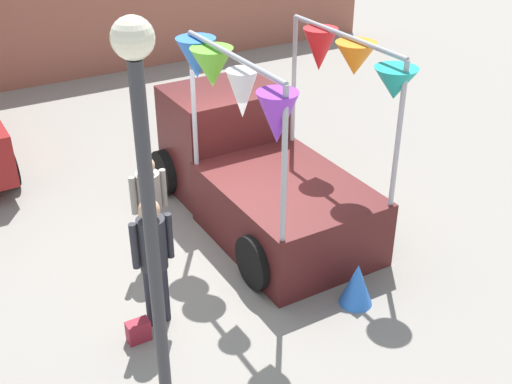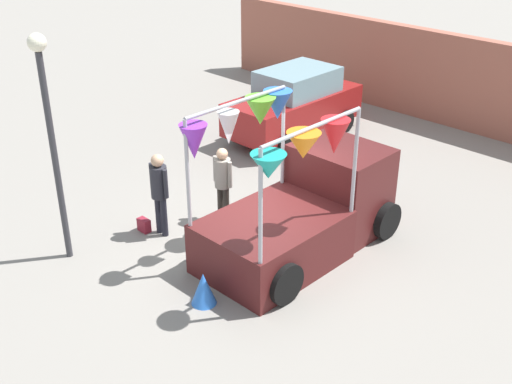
{
  "view_description": "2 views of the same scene",
  "coord_description": "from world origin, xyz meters",
  "px_view_note": "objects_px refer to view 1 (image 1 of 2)",
  "views": [
    {
      "loc": [
        -3.68,
        -7.22,
        5.39
      ],
      "look_at": [
        0.16,
        -0.68,
        1.16
      ],
      "focal_mm": 45.0,
      "sensor_mm": 36.0,
      "label": 1
    },
    {
      "loc": [
        7.76,
        -7.94,
        6.73
      ],
      "look_at": [
        0.12,
        -0.12,
        1.17
      ],
      "focal_mm": 45.0,
      "sensor_mm": 36.0,
      "label": 2
    }
  ],
  "objects_px": {
    "person_vendor": "(149,200)",
    "handbag": "(138,331)",
    "street_lamp": "(149,206)",
    "person_customer": "(153,251)",
    "folded_kite_bundle_azure": "(357,284)",
    "vendor_truck": "(253,161)"
  },
  "relations": [
    {
      "from": "vendor_truck",
      "to": "person_customer",
      "type": "height_order",
      "value": "vendor_truck"
    },
    {
      "from": "street_lamp",
      "to": "person_customer",
      "type": "bearing_deg",
      "value": 70.58
    },
    {
      "from": "person_customer",
      "to": "street_lamp",
      "type": "relative_size",
      "value": 0.41
    },
    {
      "from": "folded_kite_bundle_azure",
      "to": "person_customer",
      "type": "bearing_deg",
      "value": 157.81
    },
    {
      "from": "person_customer",
      "to": "person_vendor",
      "type": "bearing_deg",
      "value": 69.96
    },
    {
      "from": "vendor_truck",
      "to": "handbag",
      "type": "distance_m",
      "value": 3.43
    },
    {
      "from": "person_vendor",
      "to": "handbag",
      "type": "relative_size",
      "value": 5.88
    },
    {
      "from": "person_vendor",
      "to": "street_lamp",
      "type": "height_order",
      "value": "street_lamp"
    },
    {
      "from": "handbag",
      "to": "vendor_truck",
      "type": "bearing_deg",
      "value": 35.24
    },
    {
      "from": "vendor_truck",
      "to": "street_lamp",
      "type": "relative_size",
      "value": 0.97
    },
    {
      "from": "person_vendor",
      "to": "vendor_truck",
      "type": "bearing_deg",
      "value": 13.07
    },
    {
      "from": "handbag",
      "to": "folded_kite_bundle_azure",
      "type": "xyz_separation_m",
      "value": [
        2.72,
        -0.77,
        0.16
      ]
    },
    {
      "from": "person_vendor",
      "to": "handbag",
      "type": "bearing_deg",
      "value": -118.89
    },
    {
      "from": "person_customer",
      "to": "folded_kite_bundle_azure",
      "type": "height_order",
      "value": "person_customer"
    },
    {
      "from": "vendor_truck",
      "to": "folded_kite_bundle_azure",
      "type": "xyz_separation_m",
      "value": [
        -0.0,
        -2.69,
        -0.63
      ]
    },
    {
      "from": "person_customer",
      "to": "street_lamp",
      "type": "height_order",
      "value": "street_lamp"
    },
    {
      "from": "handbag",
      "to": "street_lamp",
      "type": "distance_m",
      "value": 3.09
    },
    {
      "from": "person_customer",
      "to": "folded_kite_bundle_azure",
      "type": "bearing_deg",
      "value": -22.19
    },
    {
      "from": "person_vendor",
      "to": "street_lamp",
      "type": "distance_m",
      "value": 3.71
    },
    {
      "from": "person_customer",
      "to": "folded_kite_bundle_azure",
      "type": "distance_m",
      "value": 2.68
    },
    {
      "from": "street_lamp",
      "to": "folded_kite_bundle_azure",
      "type": "relative_size",
      "value": 7.18
    },
    {
      "from": "vendor_truck",
      "to": "person_vendor",
      "type": "xyz_separation_m",
      "value": [
        -1.91,
        -0.44,
        0.06
      ]
    }
  ]
}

